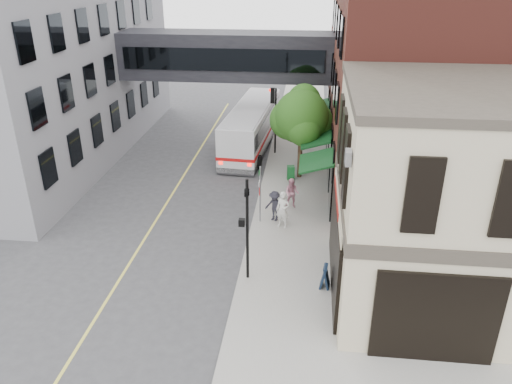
% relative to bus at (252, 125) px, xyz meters
% --- Properties ---
extents(ground, '(120.00, 120.00, 0.00)m').
position_rel_bus_xyz_m(ground, '(1.37, -18.37, -1.67)').
color(ground, '#38383A').
rests_on(ground, ground).
extents(sidewalk_main, '(4.00, 60.00, 0.15)m').
position_rel_bus_xyz_m(sidewalk_main, '(3.37, -4.37, -1.59)').
color(sidewalk_main, gray).
rests_on(sidewalk_main, ground).
extents(corner_building, '(10.19, 8.12, 8.45)m').
position_rel_bus_xyz_m(corner_building, '(10.35, -16.37, 2.55)').
color(corner_building, '#B8AB8C').
rests_on(corner_building, ground).
extents(brick_building, '(13.76, 18.00, 14.00)m').
position_rel_bus_xyz_m(brick_building, '(11.35, -3.38, 5.32)').
color(brick_building, '#58231B').
rests_on(brick_building, ground).
extents(opposite_building, '(14.00, 24.00, 14.00)m').
position_rel_bus_xyz_m(opposite_building, '(-15.63, -2.37, 5.33)').
color(opposite_building, slate).
rests_on(opposite_building, ground).
extents(skyway_bridge, '(14.00, 3.18, 3.00)m').
position_rel_bus_xyz_m(skyway_bridge, '(-1.63, -0.37, 4.83)').
color(skyway_bridge, black).
rests_on(skyway_bridge, ground).
extents(traffic_signal_near, '(0.44, 0.22, 4.60)m').
position_rel_bus_xyz_m(traffic_signal_near, '(1.74, -16.37, 1.32)').
color(traffic_signal_near, black).
rests_on(traffic_signal_near, sidewalk_main).
extents(traffic_signal_far, '(0.53, 0.28, 4.50)m').
position_rel_bus_xyz_m(traffic_signal_far, '(1.63, -1.37, 1.67)').
color(traffic_signal_far, black).
rests_on(traffic_signal_far, sidewalk_main).
extents(street_sign_pole, '(0.08, 0.75, 3.00)m').
position_rel_bus_xyz_m(street_sign_pole, '(1.77, -11.37, 0.27)').
color(street_sign_pole, gray).
rests_on(street_sign_pole, sidewalk_main).
extents(street_tree, '(3.80, 3.20, 5.60)m').
position_rel_bus_xyz_m(street_tree, '(3.57, -5.16, 2.25)').
color(street_tree, '#382619').
rests_on(street_tree, sidewalk_main).
extents(lane_marking, '(0.12, 40.00, 0.01)m').
position_rel_bus_xyz_m(lane_marking, '(-3.63, -8.37, -1.66)').
color(lane_marking, '#D8CC4C').
rests_on(lane_marking, ground).
extents(bus, '(3.29, 11.19, 2.97)m').
position_rel_bus_xyz_m(bus, '(0.00, 0.00, 0.00)').
color(bus, silver).
rests_on(bus, ground).
extents(pedestrian_a, '(0.80, 0.65, 1.88)m').
position_rel_bus_xyz_m(pedestrian_a, '(2.95, -11.84, -0.57)').
color(pedestrian_a, silver).
rests_on(pedestrian_a, sidewalk_main).
extents(pedestrian_b, '(0.93, 0.80, 1.64)m').
position_rel_bus_xyz_m(pedestrian_b, '(3.30, -9.59, -0.70)').
color(pedestrian_b, '#CC8499').
rests_on(pedestrian_b, sidewalk_main).
extents(pedestrian_c, '(1.20, 1.00, 1.61)m').
position_rel_bus_xyz_m(pedestrian_c, '(2.49, -11.20, -0.71)').
color(pedestrian_c, '#22222A').
rests_on(pedestrian_c, sidewalk_main).
extents(newspaper_box, '(0.49, 0.45, 0.86)m').
position_rel_bus_xyz_m(newspaper_box, '(3.07, -5.86, -1.08)').
color(newspaper_box, '#145B25').
rests_on(newspaper_box, sidewalk_main).
extents(sandwich_board, '(0.42, 0.59, 0.99)m').
position_rel_bus_xyz_m(sandwich_board, '(4.97, -16.70, -1.02)').
color(sandwich_board, '#101E32').
rests_on(sandwich_board, sidewalk_main).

